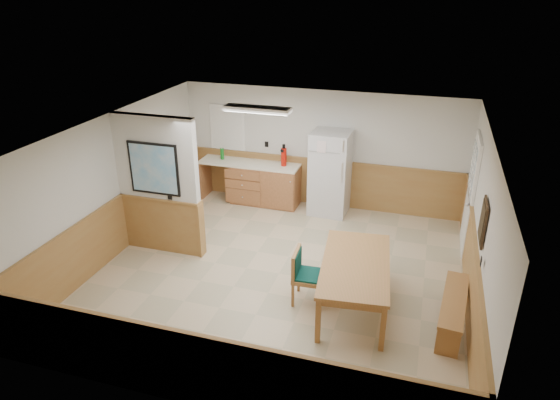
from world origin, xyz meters
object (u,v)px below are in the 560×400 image
(dining_chair, at_px, (304,272))
(refrigerator, at_px, (330,173))
(dining_bench, at_px, (454,305))
(soap_bottle, at_px, (222,154))
(fire_extinguisher, at_px, (284,156))
(dining_table, at_px, (355,268))

(dining_chair, bearing_deg, refrigerator, 92.24)
(dining_bench, height_order, soap_bottle, soap_bottle)
(dining_bench, distance_m, dining_chair, 2.19)
(fire_extinguisher, relative_size, soap_bottle, 1.90)
(dining_table, relative_size, dining_chair, 2.40)
(dining_table, xyz_separation_m, soap_bottle, (-3.48, 3.26, 0.36))
(dining_bench, bearing_deg, dining_chair, -174.05)
(refrigerator, xyz_separation_m, fire_extinguisher, (-1.02, 0.09, 0.23))
(refrigerator, relative_size, fire_extinguisher, 3.71)
(dining_chair, height_order, fire_extinguisher, fire_extinguisher)
(refrigerator, height_order, dining_table, refrigerator)
(refrigerator, xyz_separation_m, dining_bench, (2.46, -3.20, -0.54))
(dining_table, relative_size, soap_bottle, 8.17)
(refrigerator, height_order, soap_bottle, refrigerator)
(dining_table, distance_m, dining_chair, 0.78)
(dining_chair, xyz_separation_m, soap_bottle, (-2.71, 3.32, 0.53))
(refrigerator, height_order, dining_bench, refrigerator)
(refrigerator, height_order, dining_chair, refrigerator)
(dining_table, height_order, dining_bench, dining_table)
(dining_bench, distance_m, soap_bottle, 5.94)
(dining_chair, bearing_deg, dining_table, 1.92)
(dining_chair, distance_m, soap_bottle, 4.32)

